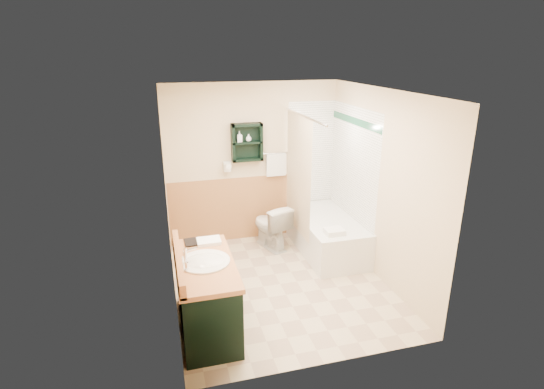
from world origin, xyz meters
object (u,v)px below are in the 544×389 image
Objects in this scene: toilet at (271,226)px; soap_bottle_a at (240,139)px; vanity_book at (184,235)px; soap_bottle_b at (249,138)px; wall_shelf at (247,142)px; hair_dryer at (227,167)px; vanity at (207,296)px; bathtub at (327,235)px.

toilet is 4.54× the size of soap_bottle_a.
toilet is 1.89m from vanity_book.
soap_bottle_b is (-0.24, 0.33, 1.27)m from toilet.
wall_shelf is 0.46m from hair_dryer.
wall_shelf is 0.80× the size of toilet.
vanity_book is at bearing 108.87° from vanity.
soap_bottle_b reaches higher than vanity.
wall_shelf is at bearing -69.83° from toilet.
soap_bottle_b is at bearing 0.00° from soap_bottle_a.
soap_bottle_a reaches higher than toilet.
soap_bottle_b is at bearing 65.81° from vanity.
hair_dryer is (-0.30, 0.02, -0.35)m from wall_shelf.
soap_bottle_b is (0.13, 0.00, 0.01)m from soap_bottle_a.
bathtub is at bearing 20.12° from vanity_book.
soap_bottle_b reaches higher than toilet.
wall_shelf is at bearing 168.40° from soap_bottle_b.
toilet is at bearing 40.28° from vanity_book.
wall_shelf is at bearing -4.76° from hair_dryer.
wall_shelf is at bearing 66.43° from vanity.
wall_shelf is 0.37× the size of bathtub.
vanity_book is at bearing 25.07° from toilet.
hair_dryer is 0.52m from soap_bottle_b.
vanity_book is at bearing -124.05° from wall_shelf.
wall_shelf is 2.52m from vanity.
wall_shelf is 0.06m from soap_bottle_b.
wall_shelf reaches higher than bathtub.
bathtub is at bearing 137.07° from toilet.
soap_bottle_a is (0.19, -0.03, 0.40)m from hair_dryer.
wall_shelf is at bearing 145.96° from bathtub.
bathtub is 9.94× the size of soap_bottle_a.
hair_dryer is 2.31m from vanity.
bathtub is 2.35m from vanity_book.
soap_bottle_a is at bearing -8.85° from hair_dryer.
hair_dryer is 1.09m from toilet.
soap_bottle_b reaches higher than soap_bottle_a.
vanity is 2.50m from soap_bottle_a.
wall_shelf is at bearing 2.67° from soap_bottle_a.
wall_shelf is 0.44× the size of vanity.
soap_bottle_a is (0.79, 2.05, 1.21)m from vanity.
vanity is 2.55m from soap_bottle_b.
wall_shelf is 5.26× the size of soap_bottle_b.
hair_dryer is at bearing -50.57° from toilet.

